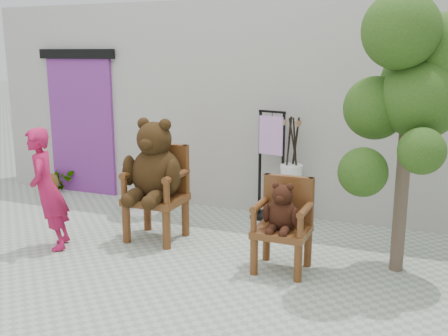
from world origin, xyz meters
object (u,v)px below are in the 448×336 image
person (47,190)px  cafe_table (144,184)px  display_stand (271,178)px  tree (425,80)px  stool_bucket (291,177)px  chair_small (283,217)px  chair_big (155,173)px

person → cafe_table: person is taller
display_stand → tree: (1.91, -1.10, 1.42)m
person → stool_bucket: bearing=98.2°
chair_small → display_stand: 1.72m
chair_big → cafe_table: bearing=129.0°
person → tree: size_ratio=0.50×
chair_small → tree: tree is taller
person → cafe_table: (0.33, 1.61, -0.28)m
chair_big → stool_bucket: size_ratio=1.04×
person → display_stand: (2.08, 2.05, -0.13)m
person → chair_small: bearing=68.3°
display_stand → stool_bucket: 0.33m
chair_big → person: size_ratio=1.05×
chair_big → display_stand: bearing=50.2°
person → cafe_table: size_ratio=2.04×
chair_small → cafe_table: size_ratio=1.40×
stool_bucket → cafe_table: bearing=-170.1°
chair_small → person: size_ratio=0.69×
chair_small → display_stand: bearing=111.7°
stool_bucket → person: bearing=-140.5°
chair_big → stool_bucket: 1.84m
stool_bucket → tree: (1.60, -1.02, 1.36)m
display_stand → stool_bucket: (0.31, -0.08, 0.06)m
chair_small → tree: size_ratio=0.35×
chair_big → stool_bucket: (1.38, 1.20, -0.20)m
chair_big → person: bearing=-142.8°
chair_big → chair_small: size_ratio=1.53×
person → stool_bucket: (2.39, 1.97, -0.08)m
cafe_table → display_stand: display_stand is taller
stool_bucket → tree: bearing=-32.6°
stool_bucket → tree: tree is taller
cafe_table → stool_bucket: size_ratio=0.48×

